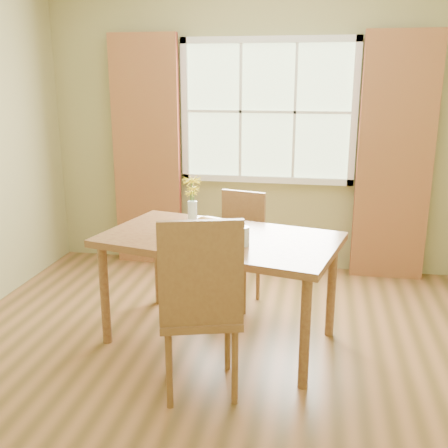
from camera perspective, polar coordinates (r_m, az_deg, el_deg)
room at (r=3.11m, az=1.21°, el=7.20°), size 4.24×3.84×2.74m
window at (r=4.95m, az=4.77°, el=12.08°), size 1.62×0.06×1.32m
curtain_left at (r=5.14m, az=-8.41°, el=7.62°), size 0.65×0.08×2.20m
curtain_right at (r=4.92m, az=18.10°, el=6.64°), size 0.65×0.08×2.20m
dining_table at (r=3.58m, az=-0.48°, el=-2.55°), size 1.73×1.22×0.77m
chair_near at (r=2.96m, az=-2.59°, el=-8.43°), size 0.57×0.57×1.10m
chair_far at (r=4.29m, az=1.52°, el=-2.08°), size 0.46×0.46×0.91m
placemat at (r=3.49m, az=-1.77°, el=-1.64°), size 0.52×0.43×0.01m
plate at (r=3.51m, az=-2.66°, el=-1.40°), size 0.25×0.25×0.01m
croissant_sandwich at (r=3.48m, az=-1.68°, el=-0.32°), size 0.22×0.19×0.14m
water_glass at (r=3.35m, az=2.08°, el=-1.39°), size 0.08×0.08×0.12m
flower_vase at (r=3.81m, az=-3.49°, el=3.08°), size 0.14×0.14×0.35m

